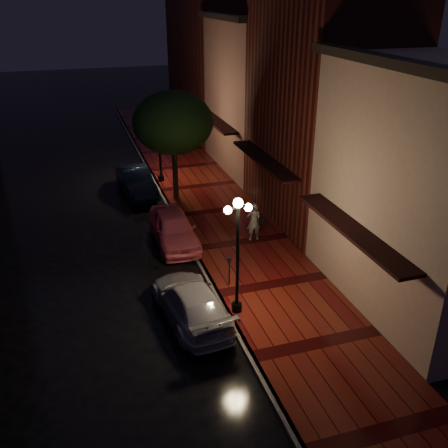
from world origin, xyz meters
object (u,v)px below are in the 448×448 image
object	(u,v)px
streetlamp_far	(159,141)
streetlamp_near	(238,250)
pink_car	(174,228)
woman_with_umbrella	(254,206)
street_tree	(173,124)
navy_car	(136,182)
parking_meter	(229,268)
silver_car	(191,302)

from	to	relation	value
streetlamp_far	streetlamp_near	bearing A→B (deg)	-90.00
pink_car	woman_with_umbrella	size ratio (longest dim) A/B	1.78
street_tree	navy_car	size ratio (longest dim) A/B	1.31
parking_meter	navy_car	bearing A→B (deg)	79.61
pink_car	navy_car	size ratio (longest dim) A/B	1.00
street_tree	parking_meter	world-z (taller)	street_tree
pink_car	silver_car	xyz separation A→B (m)	(-0.65, -5.81, -0.08)
woman_with_umbrella	navy_car	bearing A→B (deg)	-53.48
navy_car	streetlamp_near	bearing A→B (deg)	-87.33
pink_car	parking_meter	xyz separation A→B (m)	(1.24, -4.29, 0.10)
streetlamp_near	woman_with_umbrella	xyz separation A→B (m)	(2.53, 5.06, -0.80)
streetlamp_near	parking_meter	world-z (taller)	streetlamp_near
street_tree	navy_car	bearing A→B (deg)	137.96
pink_car	silver_car	size ratio (longest dim) A/B	0.95
navy_car	woman_with_umbrella	xyz separation A→B (m)	(4.19, -7.66, 1.07)
streetlamp_far	silver_car	xyz separation A→B (m)	(-1.60, -13.77, -1.92)
navy_car	silver_car	distance (m)	12.48
streetlamp_near	woman_with_umbrella	world-z (taller)	streetlamp_near
streetlamp_far	woman_with_umbrella	xyz separation A→B (m)	(2.53, -8.94, -0.80)
street_tree	pink_car	distance (m)	6.17
streetlamp_far	parking_meter	world-z (taller)	streetlamp_far
street_tree	pink_car	size ratio (longest dim) A/B	1.31
street_tree	navy_car	world-z (taller)	street_tree
streetlamp_far	pink_car	size ratio (longest dim) A/B	0.97
silver_car	streetlamp_near	bearing A→B (deg)	165.94
streetlamp_far	woman_with_umbrella	size ratio (longest dim) A/B	1.73
pink_car	woman_with_umbrella	bearing A→B (deg)	-15.94
silver_car	pink_car	bearing A→B (deg)	-102.05
streetlamp_far	navy_car	xyz separation A→B (m)	(-1.65, -1.28, -1.87)
streetlamp_far	woman_with_umbrella	distance (m)	9.33
pink_car	streetlamp_near	bearing A→B (deg)	-81.16
streetlamp_near	navy_car	size ratio (longest dim) A/B	0.97
navy_car	woman_with_umbrella	bearing A→B (deg)	-66.08
streetlamp_near	pink_car	xyz separation A→B (m)	(-0.95, 6.05, -1.84)
street_tree	woman_with_umbrella	xyz separation A→B (m)	(2.27, -5.93, -2.45)
streetlamp_near	streetlamp_far	bearing A→B (deg)	90.00
streetlamp_near	street_tree	bearing A→B (deg)	88.65
navy_car	parking_meter	distance (m)	11.13
streetlamp_near	navy_car	xyz separation A→B (m)	(-1.65, 12.72, -1.87)
streetlamp_near	parking_meter	bearing A→B (deg)	80.58
navy_car	silver_car	bearing A→B (deg)	-94.49
silver_car	navy_car	bearing A→B (deg)	-95.44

